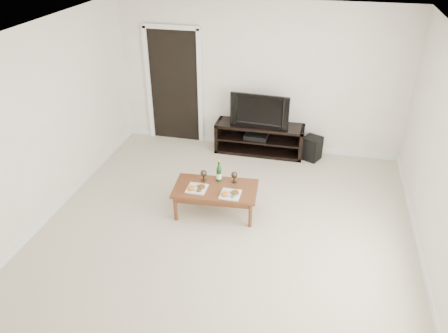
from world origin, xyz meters
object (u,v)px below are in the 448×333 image
(subwoofer, at_px, (312,148))
(media_console, at_px, (259,139))
(coffee_table, at_px, (216,200))
(television, at_px, (261,109))

(subwoofer, bearing_deg, media_console, -157.56)
(subwoofer, xyz_separation_m, coffee_table, (-1.24, -1.94, 0.00))
(media_console, xyz_separation_m, subwoofer, (0.93, -0.03, -0.07))
(media_console, bearing_deg, television, 0.00)
(television, distance_m, subwoofer, 1.13)
(television, xyz_separation_m, subwoofer, (0.93, -0.03, -0.63))
(media_console, height_order, coffee_table, media_console)
(media_console, height_order, subwoofer, media_console)
(television, bearing_deg, subwoofer, 1.43)
(television, relative_size, coffee_table, 0.87)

